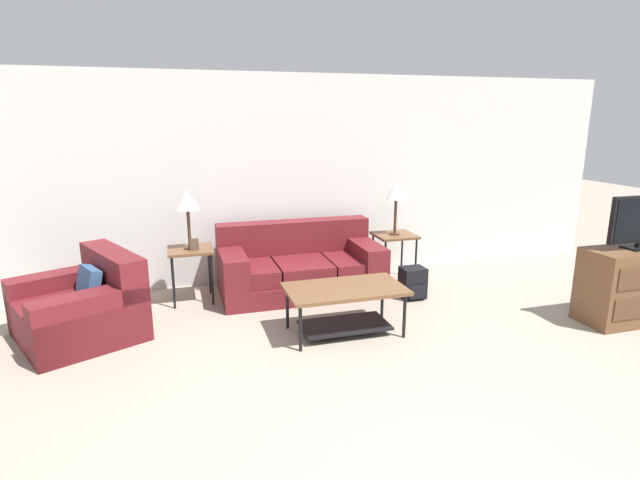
{
  "coord_description": "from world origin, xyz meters",
  "views": [
    {
      "loc": [
        -1.44,
        -1.97,
        2.07
      ],
      "look_at": [
        0.02,
        2.96,
        0.8
      ],
      "focal_mm": 28.0,
      "sensor_mm": 36.0,
      "label": 1
    }
  ],
  "objects_px": {
    "couch": "(300,268)",
    "coffee_table": "(345,299)",
    "side_table_right": "(394,240)",
    "table_lamp_right": "(396,192)",
    "tv_console": "(633,285)",
    "table_lamp_left": "(187,202)",
    "backpack": "(413,283)",
    "armchair": "(83,308)",
    "side_table_left": "(191,255)"
  },
  "relations": [
    {
      "from": "table_lamp_left",
      "to": "table_lamp_right",
      "type": "distance_m",
      "value": 2.53
    },
    {
      "from": "armchair",
      "to": "table_lamp_right",
      "type": "bearing_deg",
      "value": 10.8
    },
    {
      "from": "coffee_table",
      "to": "side_table_right",
      "type": "bearing_deg",
      "value": 49.72
    },
    {
      "from": "table_lamp_right",
      "to": "backpack",
      "type": "relative_size",
      "value": 1.84
    },
    {
      "from": "side_table_right",
      "to": "side_table_left",
      "type": "bearing_deg",
      "value": 180.0
    },
    {
      "from": "side_table_right",
      "to": "tv_console",
      "type": "bearing_deg",
      "value": -46.02
    },
    {
      "from": "tv_console",
      "to": "backpack",
      "type": "height_order",
      "value": "tv_console"
    },
    {
      "from": "side_table_left",
      "to": "table_lamp_right",
      "type": "xyz_separation_m",
      "value": [
        2.53,
        0.0,
        0.61
      ]
    },
    {
      "from": "couch",
      "to": "table_lamp_right",
      "type": "xyz_separation_m",
      "value": [
        1.26,
        0.05,
        0.87
      ]
    },
    {
      "from": "table_lamp_left",
      "to": "side_table_left",
      "type": "bearing_deg",
      "value": 0.0
    },
    {
      "from": "side_table_left",
      "to": "couch",
      "type": "bearing_deg",
      "value": -2.06
    },
    {
      "from": "armchair",
      "to": "table_lamp_left",
      "type": "relative_size",
      "value": 2.12
    },
    {
      "from": "couch",
      "to": "side_table_left",
      "type": "height_order",
      "value": "couch"
    },
    {
      "from": "coffee_table",
      "to": "side_table_right",
      "type": "height_order",
      "value": "side_table_right"
    },
    {
      "from": "couch",
      "to": "tv_console",
      "type": "distance_m",
      "value": 3.59
    },
    {
      "from": "couch",
      "to": "side_table_right",
      "type": "distance_m",
      "value": 1.29
    },
    {
      "from": "table_lamp_left",
      "to": "backpack",
      "type": "distance_m",
      "value": 2.74
    },
    {
      "from": "side_table_right",
      "to": "table_lamp_right",
      "type": "height_order",
      "value": "table_lamp_right"
    },
    {
      "from": "coffee_table",
      "to": "side_table_left",
      "type": "distance_m",
      "value": 1.94
    },
    {
      "from": "coffee_table",
      "to": "tv_console",
      "type": "xyz_separation_m",
      "value": [
        2.96,
        -0.54,
        0.04
      ]
    },
    {
      "from": "side_table_right",
      "to": "coffee_table",
      "type": "bearing_deg",
      "value": -130.28
    },
    {
      "from": "table_lamp_left",
      "to": "table_lamp_right",
      "type": "bearing_deg",
      "value": 0.0
    },
    {
      "from": "coffee_table",
      "to": "side_table_left",
      "type": "xyz_separation_m",
      "value": [
        -1.39,
        1.34,
        0.2
      ]
    },
    {
      "from": "table_lamp_left",
      "to": "tv_console",
      "type": "relative_size",
      "value": 0.63
    },
    {
      "from": "couch",
      "to": "side_table_right",
      "type": "xyz_separation_m",
      "value": [
        1.26,
        0.05,
        0.26
      ]
    },
    {
      "from": "couch",
      "to": "coffee_table",
      "type": "height_order",
      "value": "couch"
    },
    {
      "from": "side_table_left",
      "to": "coffee_table",
      "type": "bearing_deg",
      "value": -44.06
    },
    {
      "from": "couch",
      "to": "side_table_right",
      "type": "relative_size",
      "value": 3.07
    },
    {
      "from": "armchair",
      "to": "side_table_right",
      "type": "xyz_separation_m",
      "value": [
        3.58,
        0.68,
        0.27
      ]
    },
    {
      "from": "couch",
      "to": "coffee_table",
      "type": "distance_m",
      "value": 1.3
    },
    {
      "from": "armchair",
      "to": "tv_console",
      "type": "bearing_deg",
      "value": -12.55
    },
    {
      "from": "side_table_right",
      "to": "table_lamp_left",
      "type": "height_order",
      "value": "table_lamp_left"
    },
    {
      "from": "table_lamp_left",
      "to": "backpack",
      "type": "bearing_deg",
      "value": -14.36
    },
    {
      "from": "couch",
      "to": "coffee_table",
      "type": "relative_size",
      "value": 1.66
    },
    {
      "from": "table_lamp_right",
      "to": "tv_console",
      "type": "height_order",
      "value": "table_lamp_right"
    },
    {
      "from": "couch",
      "to": "side_table_left",
      "type": "distance_m",
      "value": 1.29
    },
    {
      "from": "couch",
      "to": "armchair",
      "type": "bearing_deg",
      "value": -164.62
    },
    {
      "from": "coffee_table",
      "to": "backpack",
      "type": "relative_size",
      "value": 3.14
    },
    {
      "from": "coffee_table",
      "to": "tv_console",
      "type": "height_order",
      "value": "tv_console"
    },
    {
      "from": "armchair",
      "to": "couch",
      "type": "bearing_deg",
      "value": 15.38
    },
    {
      "from": "coffee_table",
      "to": "table_lamp_right",
      "type": "bearing_deg",
      "value": 49.72
    },
    {
      "from": "tv_console",
      "to": "backpack",
      "type": "bearing_deg",
      "value": 146.15
    },
    {
      "from": "backpack",
      "to": "table_lamp_left",
      "type": "bearing_deg",
      "value": 165.64
    },
    {
      "from": "side_table_right",
      "to": "tv_console",
      "type": "distance_m",
      "value": 2.62
    },
    {
      "from": "couch",
      "to": "table_lamp_right",
      "type": "height_order",
      "value": "table_lamp_right"
    },
    {
      "from": "coffee_table",
      "to": "table_lamp_right",
      "type": "height_order",
      "value": "table_lamp_right"
    },
    {
      "from": "armchair",
      "to": "side_table_right",
      "type": "height_order",
      "value": "armchair"
    },
    {
      "from": "table_lamp_right",
      "to": "tv_console",
      "type": "distance_m",
      "value": 2.73
    },
    {
      "from": "armchair",
      "to": "coffee_table",
      "type": "distance_m",
      "value": 2.53
    },
    {
      "from": "side_table_left",
      "to": "armchair",
      "type": "bearing_deg",
      "value": -147.05
    }
  ]
}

